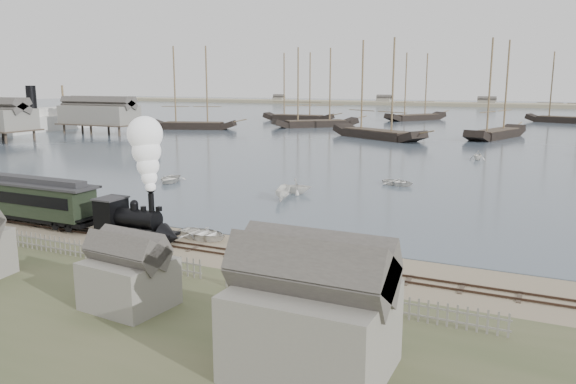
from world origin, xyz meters
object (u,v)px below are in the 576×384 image
at_px(passenger_coach, 26,198).
at_px(steamship, 32,109).
at_px(beached_dinghy, 203,234).
at_px(locomotive, 143,187).

relative_size(passenger_coach, steamship, 0.29).
height_order(passenger_coach, beached_dinghy, passenger_coach).
xyz_separation_m(passenger_coach, beached_dinghy, (15.62, 2.26, -1.72)).
xyz_separation_m(locomotive, beached_dinghy, (3.52, 2.26, -3.60)).
height_order(beached_dinghy, steamship, steamship).
relative_size(locomotive, passenger_coach, 0.63).
xyz_separation_m(locomotive, steamship, (-83.71, 61.61, 1.32)).
relative_size(passenger_coach, beached_dinghy, 3.46).
bearing_deg(locomotive, passenger_coach, -180.00).
distance_m(beached_dinghy, steamship, 105.62).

